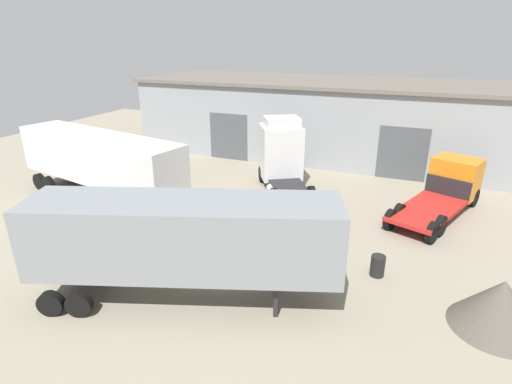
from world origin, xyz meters
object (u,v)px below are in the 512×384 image
object	(u,v)px
oil_drum	(378,266)
gravel_pile	(500,305)
flatbed_truck_orange	(448,187)
tractor_unit_white	(282,155)
container_trailer_blue	(184,238)
container_trailer_green	(99,159)

from	to	relation	value
oil_drum	gravel_pile	bearing A→B (deg)	-23.38
flatbed_truck_orange	gravel_pile	bearing A→B (deg)	-151.40
oil_drum	tractor_unit_white	bearing A→B (deg)	129.85
flatbed_truck_orange	oil_drum	size ratio (longest dim) A/B	8.59
oil_drum	container_trailer_blue	bearing A→B (deg)	-145.65
container_trailer_blue	oil_drum	size ratio (longest dim) A/B	12.50
tractor_unit_white	oil_drum	world-z (taller)	tractor_unit_white
tractor_unit_white	oil_drum	size ratio (longest dim) A/B	7.49
flatbed_truck_orange	tractor_unit_white	bearing A→B (deg)	111.68
flatbed_truck_orange	gravel_pile	size ratio (longest dim) A/B	2.55
container_trailer_blue	tractor_unit_white	bearing A→B (deg)	73.63
flatbed_truck_orange	oil_drum	xyz separation A→B (m)	(-2.72, -8.44, -0.88)
tractor_unit_white	gravel_pile	world-z (taller)	tractor_unit_white
container_trailer_blue	container_trailer_green	xyz separation A→B (m)	(-9.64, 6.44, 0.01)
container_trailer_green	container_trailer_blue	bearing A→B (deg)	-22.42
container_trailer_green	oil_drum	distance (m)	16.21
container_trailer_green	gravel_pile	bearing A→B (deg)	0.34
flatbed_truck_orange	container_trailer_green	xyz separation A→B (m)	(-18.66, -6.31, 1.22)
container_trailer_blue	flatbed_truck_orange	size ratio (longest dim) A/B	1.45
flatbed_truck_orange	oil_drum	bearing A→B (deg)	-176.54
gravel_pile	oil_drum	size ratio (longest dim) A/B	3.38
container_trailer_blue	oil_drum	distance (m)	7.91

